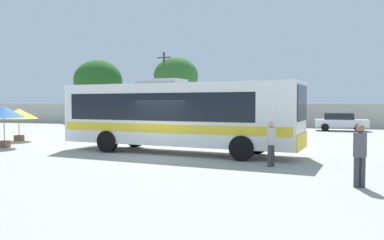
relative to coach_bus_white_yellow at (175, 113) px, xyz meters
name	(u,v)px	position (x,y,z in m)	size (l,w,h in m)	color
ground_plane	(213,137)	(-0.31, 8.65, -1.88)	(300.00, 300.00, 0.00)	#A3A099
perimeter_wall	(245,115)	(-0.31, 22.43, -0.73)	(80.00, 0.30, 2.30)	#B2AD9E
coach_bus_white_yellow	(175,113)	(0.00, 0.00, 0.00)	(11.76, 4.01, 3.51)	white
attendant_by_bus_door	(271,141)	(4.79, -2.80, -0.92)	(0.48, 0.48, 1.69)	#38383D
passenger_waiting_on_apron	(360,152)	(7.52, -5.71, -0.87)	(0.44, 0.44, 1.77)	#38383D
vendor_umbrella_near_gate_yellow	(19,114)	(-11.30, 2.60, -0.20)	(2.28, 2.28, 2.03)	gray
vendor_umbrella_secondary_blue	(4,113)	(-9.45, -0.61, -0.02)	(2.18, 2.18, 2.20)	gray
parked_car_leftmost_red	(136,119)	(-10.53, 17.96, -1.09)	(4.51, 2.00, 1.47)	red
parked_car_second_grey	(189,120)	(-4.82, 17.50, -1.08)	(4.48, 1.99, 1.50)	slate
parked_car_third_red	(263,121)	(2.00, 18.00, -1.10)	(4.47, 2.09, 1.45)	red
parked_car_rightmost_white	(341,121)	(8.58, 18.09, -1.07)	(4.30, 2.06, 1.52)	silver
utility_pole_near	(164,86)	(-10.28, 24.99, 2.44)	(1.80, 0.39, 8.27)	#4C3823
roadside_tree_left	(98,81)	(-19.25, 25.52, 3.31)	(5.94, 5.94, 7.72)	brown
roadside_tree_midleft	(176,76)	(-9.43, 26.79, 3.74)	(5.32, 5.32, 7.89)	brown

